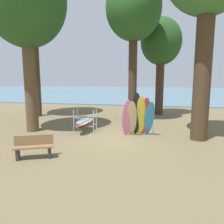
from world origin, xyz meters
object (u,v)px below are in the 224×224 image
(tree_foreground_left, at_px, (26,2))
(tree_far_left_back, at_px, (33,7))
(park_bench, at_px, (34,146))
(tree_far_right_back, at_px, (134,10))
(leaning_board_pile, at_px, (138,117))
(tree_mid_behind, at_px, (161,44))
(board_storage_rack, at_px, (85,122))

(tree_foreground_left, height_order, tree_far_left_back, tree_far_left_back)
(park_bench, bearing_deg, tree_foreground_left, 120.84)
(tree_far_right_back, bearing_deg, leaning_board_pile, -79.84)
(tree_mid_behind, relative_size, leaning_board_pile, 3.27)
(tree_foreground_left, xyz_separation_m, tree_far_left_back, (-2.07, 4.33, 1.09))
(tree_mid_behind, bearing_deg, tree_far_right_back, -123.51)
(tree_mid_behind, distance_m, tree_far_left_back, 9.64)
(tree_far_right_back, bearing_deg, tree_foreground_left, -142.45)
(tree_mid_behind, relative_size, tree_far_left_back, 0.70)
(board_storage_rack, bearing_deg, park_bench, -98.63)
(tree_mid_behind, xyz_separation_m, park_bench, (-4.70, -10.49, -4.97))
(tree_foreground_left, relative_size, board_storage_rack, 4.35)
(park_bench, bearing_deg, leaning_board_pile, 46.94)
(tree_mid_behind, height_order, leaning_board_pile, tree_mid_behind)
(tree_mid_behind, height_order, board_storage_rack, tree_mid_behind)
(tree_mid_behind, height_order, park_bench, tree_mid_behind)
(tree_foreground_left, distance_m, tree_far_left_back, 4.92)
(tree_far_right_back, bearing_deg, tree_mid_behind, 56.49)
(leaning_board_pile, distance_m, park_bench, 5.25)
(tree_foreground_left, bearing_deg, leaning_board_pile, 0.34)
(tree_far_right_back, height_order, park_bench, tree_far_right_back)
(tree_foreground_left, bearing_deg, park_bench, -59.16)
(tree_foreground_left, bearing_deg, tree_mid_behind, 43.95)
(tree_far_right_back, bearing_deg, park_bench, -110.37)
(tree_far_right_back, xyz_separation_m, board_storage_rack, (-2.23, -3.52, -6.61))
(tree_far_left_back, distance_m, tree_far_right_back, 7.24)
(park_bench, bearing_deg, board_storage_rack, 81.37)
(tree_foreground_left, xyz_separation_m, board_storage_rack, (2.89, 0.42, -6.23))
(leaning_board_pile, height_order, board_storage_rack, leaning_board_pile)
(tree_foreground_left, xyz_separation_m, park_bench, (2.26, -3.78, -6.30))
(tree_far_left_back, bearing_deg, park_bench, -61.93)
(tree_far_left_back, distance_m, park_bench, 11.79)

